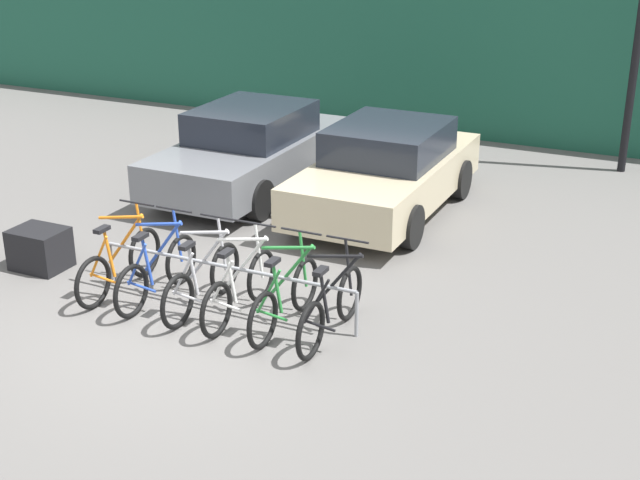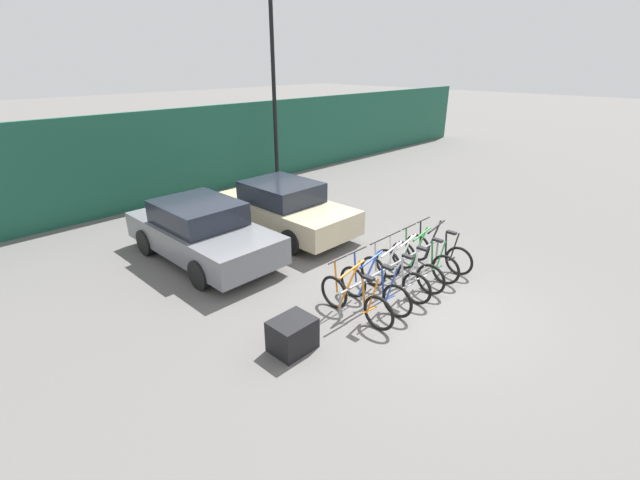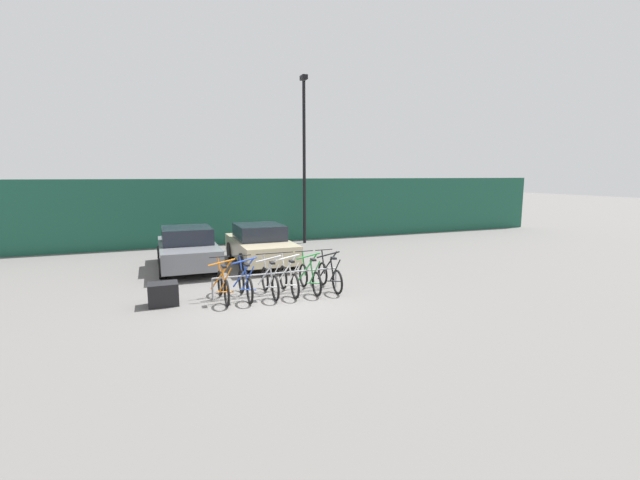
# 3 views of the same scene
# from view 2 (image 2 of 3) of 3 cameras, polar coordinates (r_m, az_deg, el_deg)

# --- Properties ---
(ground_plane) EXTENTS (120.00, 120.00, 0.00)m
(ground_plane) POSITION_cam_2_polar(r_m,az_deg,el_deg) (8.69, 12.71, -8.12)
(ground_plane) COLOR #605E5B
(hoarding_wall) EXTENTS (36.00, 0.16, 2.97)m
(hoarding_wall) POSITION_cam_2_polar(r_m,az_deg,el_deg) (15.00, -19.54, 10.42)
(hoarding_wall) COLOR #19513D
(hoarding_wall) RESTS_ON ground
(bike_rack) EXTENTS (3.46, 0.04, 0.57)m
(bike_rack) POSITION_cam_2_polar(r_m,az_deg,el_deg) (8.92, 10.01, -3.49)
(bike_rack) COLOR gray
(bike_rack) RESTS_ON ground
(bicycle_orange) EXTENTS (0.68, 1.71, 1.05)m
(bicycle_orange) POSITION_cam_2_polar(r_m,az_deg,el_deg) (7.85, 4.74, -7.96)
(bicycle_orange) COLOR black
(bicycle_orange) RESTS_ON ground
(bicycle_blue) EXTENTS (0.68, 1.71, 1.05)m
(bicycle_blue) POSITION_cam_2_polar(r_m,az_deg,el_deg) (8.24, 7.25, -6.48)
(bicycle_blue) COLOR black
(bicycle_blue) RESTS_ON ground
(bicycle_silver) EXTENTS (0.68, 1.71, 1.05)m
(bicycle_silver) POSITION_cam_2_polar(r_m,az_deg,el_deg) (8.71, 9.85, -4.93)
(bicycle_silver) COLOR black
(bicycle_silver) RESTS_ON ground
(bicycle_white) EXTENTS (0.68, 1.71, 1.05)m
(bicycle_white) POSITION_cam_2_polar(r_m,az_deg,el_deg) (9.11, 11.72, -3.80)
(bicycle_white) COLOR black
(bicycle_white) RESTS_ON ground
(bicycle_green) EXTENTS (0.68, 1.71, 1.05)m
(bicycle_green) POSITION_cam_2_polar(r_m,az_deg,el_deg) (9.57, 13.67, -2.62)
(bicycle_green) COLOR black
(bicycle_green) RESTS_ON ground
(bicycle_black) EXTENTS (0.68, 1.71, 1.05)m
(bicycle_black) POSITION_cam_2_polar(r_m,az_deg,el_deg) (10.04, 15.41, -1.56)
(bicycle_black) COLOR black
(bicycle_black) RESTS_ON ground
(car_grey) EXTENTS (1.91, 4.19, 1.40)m
(car_grey) POSITION_cam_2_polar(r_m,az_deg,el_deg) (10.38, -15.49, 1.13)
(car_grey) COLOR slate
(car_grey) RESTS_ON ground
(car_beige) EXTENTS (1.91, 4.11, 1.40)m
(car_beige) POSITION_cam_2_polar(r_m,az_deg,el_deg) (11.65, -4.81, 4.27)
(car_beige) COLOR #C1B28E
(car_beige) RESTS_ON ground
(lamp_post) EXTENTS (0.24, 0.44, 7.49)m
(lamp_post) POSITION_cam_2_polar(r_m,az_deg,el_deg) (15.93, -6.27, 21.75)
(lamp_post) COLOR black
(lamp_post) RESTS_ON ground
(cargo_crate) EXTENTS (0.70, 0.56, 0.55)m
(cargo_crate) POSITION_cam_2_polar(r_m,az_deg,el_deg) (7.12, -3.70, -12.49)
(cargo_crate) COLOR black
(cargo_crate) RESTS_ON ground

